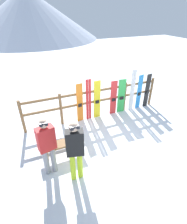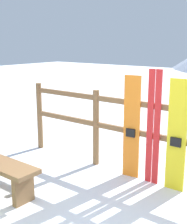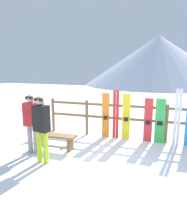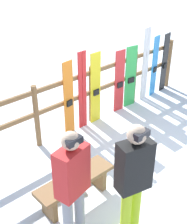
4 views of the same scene
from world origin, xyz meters
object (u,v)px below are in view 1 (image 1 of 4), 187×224
(person_black, at_px, (75,148))
(snowboard_red, at_px, (113,98))
(snowboard_green, at_px, (121,96))
(bench, at_px, (62,146))
(snowboard_yellow, at_px, (97,100))
(ski_pair_white, at_px, (132,91))
(snowboard_blue, at_px, (139,92))
(snowboard_black_stripe, at_px, (147,91))
(person_red, at_px, (47,144))
(ski_pair_red, at_px, (89,100))
(snowboard_orange, at_px, (80,103))

(person_black, height_order, snowboard_red, person_black)
(snowboard_red, distance_m, snowboard_green, 0.36)
(bench, relative_size, snowboard_green, 0.87)
(snowboard_yellow, relative_size, snowboard_red, 1.08)
(snowboard_red, distance_m, ski_pair_white, 0.87)
(snowboard_blue, bearing_deg, snowboard_black_stripe, -0.00)
(snowboard_red, bearing_deg, snowboard_green, 0.00)
(bench, height_order, snowboard_blue, snowboard_blue)
(snowboard_green, distance_m, snowboard_blue, 0.85)
(snowboard_blue, bearing_deg, snowboard_green, -180.00)
(snowboard_blue, distance_m, snowboard_black_stripe, 0.40)
(person_red, distance_m, ski_pair_red, 2.74)
(snowboard_orange, height_order, snowboard_black_stripe, snowboard_orange)
(snowboard_green, bearing_deg, snowboard_red, -180.00)
(person_red, bearing_deg, snowboard_blue, 25.97)
(snowboard_orange, xyz_separation_m, snowboard_red, (1.39, -0.00, -0.05))
(bench, distance_m, ski_pair_white, 3.70)
(person_black, relative_size, snowboard_orange, 1.12)
(bench, height_order, snowboard_red, snowboard_red)
(ski_pair_red, xyz_separation_m, snowboard_red, (1.05, -0.00, -0.11))
(snowboard_yellow, xyz_separation_m, snowboard_black_stripe, (2.31, -0.00, -0.03))
(person_black, xyz_separation_m, snowboard_red, (2.34, 2.44, -0.30))
(person_black, xyz_separation_m, snowboard_blue, (3.55, 2.44, -0.26))
(snowboard_orange, bearing_deg, ski_pair_red, 0.57)
(ski_pair_white, bearing_deg, person_red, -151.91)
(snowboard_black_stripe, bearing_deg, ski_pair_white, 179.74)
(snowboard_green, bearing_deg, bench, -152.13)
(snowboard_yellow, height_order, snowboard_black_stripe, snowboard_yellow)
(person_red, distance_m, snowboard_yellow, 2.99)
(bench, xyz_separation_m, snowboard_green, (2.84, 1.50, 0.38))
(ski_pair_red, relative_size, snowboard_red, 1.15)
(ski_pair_red, height_order, snowboard_black_stripe, ski_pair_red)
(person_red, relative_size, snowboard_blue, 1.12)
(ski_pair_white, bearing_deg, snowboard_blue, -0.56)
(person_red, xyz_separation_m, snowboard_yellow, (2.20, 2.00, -0.21))
(snowboard_red, bearing_deg, snowboard_yellow, 179.99)
(snowboard_green, height_order, snowboard_black_stripe, snowboard_black_stripe)
(person_red, bearing_deg, bench, 49.79)
(snowboard_orange, height_order, ski_pair_white, ski_pair_white)
(ski_pair_red, bearing_deg, snowboard_black_stripe, -0.07)
(ski_pair_white, bearing_deg, snowboard_black_stripe, -0.26)
(bench, xyz_separation_m, ski_pair_red, (1.43, 1.50, 0.49))
(person_red, height_order, snowboard_blue, person_red)
(bench, relative_size, snowboard_black_stripe, 0.85)
(person_red, xyz_separation_m, ski_pair_white, (3.76, 2.01, -0.10))
(ski_pair_red, bearing_deg, ski_pair_white, 0.00)
(snowboard_red, distance_m, snowboard_black_stripe, 1.61)
(person_red, height_order, snowboard_black_stripe, person_red)
(snowboard_orange, xyz_separation_m, snowboard_black_stripe, (3.00, -0.00, -0.03))
(snowboard_orange, height_order, ski_pair_red, ski_pair_red)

